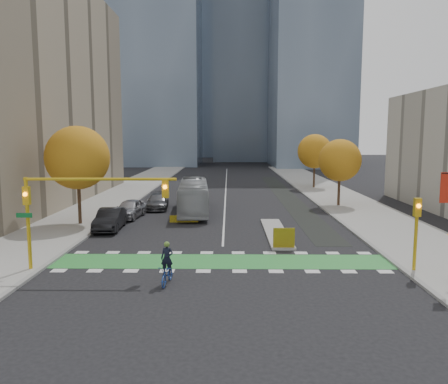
{
  "coord_description": "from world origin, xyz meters",
  "views": [
    {
      "loc": [
        0.38,
        -23.65,
        7.4
      ],
      "look_at": [
        0.03,
        10.48,
        3.0
      ],
      "focal_mm": 35.0,
      "sensor_mm": 36.0,
      "label": 1
    }
  ],
  "objects_px": {
    "parked_car_a": "(130,209)",
    "parked_car_b": "(110,219)",
    "tree_west": "(78,158)",
    "parked_car_c": "(157,201)",
    "hazard_board": "(284,238)",
    "traffic_signal_east": "(416,223)",
    "tree_east_near": "(340,160)",
    "traffic_signal_west": "(74,199)",
    "bus": "(193,197)",
    "cyclist": "(167,270)",
    "tree_east_far": "(315,151)"
  },
  "relations": [
    {
      "from": "traffic_signal_east",
      "to": "parked_car_a",
      "type": "bearing_deg",
      "value": 140.44
    },
    {
      "from": "traffic_signal_west",
      "to": "cyclist",
      "type": "height_order",
      "value": "traffic_signal_west"
    },
    {
      "from": "traffic_signal_east",
      "to": "parked_car_b",
      "type": "relative_size",
      "value": 0.8
    },
    {
      "from": "traffic_signal_east",
      "to": "tree_east_far",
      "type": "bearing_deg",
      "value": 87.03
    },
    {
      "from": "parked_car_b",
      "to": "tree_east_far",
      "type": "bearing_deg",
      "value": 49.74
    },
    {
      "from": "hazard_board",
      "to": "cyclist",
      "type": "bearing_deg",
      "value": -134.84
    },
    {
      "from": "traffic_signal_west",
      "to": "traffic_signal_east",
      "type": "distance_m",
      "value": 18.48
    },
    {
      "from": "parked_car_a",
      "to": "parked_car_c",
      "type": "distance_m",
      "value": 5.28
    },
    {
      "from": "traffic_signal_west",
      "to": "parked_car_c",
      "type": "xyz_separation_m",
      "value": [
        1.06,
        20.76,
        -3.27
      ]
    },
    {
      "from": "tree_west",
      "to": "traffic_signal_east",
      "type": "distance_m",
      "value": 25.9
    },
    {
      "from": "tree_east_near",
      "to": "parked_car_c",
      "type": "distance_m",
      "value": 19.39
    },
    {
      "from": "hazard_board",
      "to": "tree_east_far",
      "type": "bearing_deg",
      "value": 75.88
    },
    {
      "from": "tree_west",
      "to": "parked_car_c",
      "type": "relative_size",
      "value": 1.57
    },
    {
      "from": "tree_west",
      "to": "cyclist",
      "type": "relative_size",
      "value": 3.75
    },
    {
      "from": "tree_east_far",
      "to": "parked_car_c",
      "type": "relative_size",
      "value": 1.46
    },
    {
      "from": "hazard_board",
      "to": "traffic_signal_west",
      "type": "xyz_separation_m",
      "value": [
        -11.93,
        -4.71,
        3.23
      ]
    },
    {
      "from": "cyclist",
      "to": "parked_car_b",
      "type": "relative_size",
      "value": 0.43
    },
    {
      "from": "tree_west",
      "to": "parked_car_a",
      "type": "bearing_deg",
      "value": 43.48
    },
    {
      "from": "bus",
      "to": "parked_car_a",
      "type": "height_order",
      "value": "bus"
    },
    {
      "from": "hazard_board",
      "to": "traffic_signal_west",
      "type": "relative_size",
      "value": 0.16
    },
    {
      "from": "tree_east_near",
      "to": "traffic_signal_west",
      "type": "distance_m",
      "value": 30.08
    },
    {
      "from": "traffic_signal_west",
      "to": "bus",
      "type": "bearing_deg",
      "value": 75.07
    },
    {
      "from": "hazard_board",
      "to": "parked_car_c",
      "type": "relative_size",
      "value": 0.27
    },
    {
      "from": "tree_west",
      "to": "traffic_signal_east",
      "type": "xyz_separation_m",
      "value": [
        22.5,
        -12.51,
        -2.88
      ]
    },
    {
      "from": "tree_east_far",
      "to": "tree_east_near",
      "type": "bearing_deg",
      "value": -91.79
    },
    {
      "from": "traffic_signal_west",
      "to": "cyclist",
      "type": "distance_m",
      "value": 6.52
    },
    {
      "from": "parked_car_a",
      "to": "parked_car_b",
      "type": "relative_size",
      "value": 0.97
    },
    {
      "from": "cyclist",
      "to": "traffic_signal_west",
      "type": "bearing_deg",
      "value": 165.55
    },
    {
      "from": "tree_east_far",
      "to": "traffic_signal_west",
      "type": "distance_m",
      "value": 43.61
    },
    {
      "from": "parked_car_c",
      "to": "parked_car_a",
      "type": "bearing_deg",
      "value": -113.86
    },
    {
      "from": "tree_east_far",
      "to": "bus",
      "type": "height_order",
      "value": "tree_east_far"
    },
    {
      "from": "tree_east_far",
      "to": "hazard_board",
      "type": "bearing_deg",
      "value": -104.12
    },
    {
      "from": "traffic_signal_west",
      "to": "parked_car_a",
      "type": "distance_m",
      "value": 16.09
    },
    {
      "from": "traffic_signal_west",
      "to": "parked_car_b",
      "type": "distance_m",
      "value": 11.27
    },
    {
      "from": "hazard_board",
      "to": "parked_car_c",
      "type": "bearing_deg",
      "value": 124.12
    },
    {
      "from": "hazard_board",
      "to": "traffic_signal_west",
      "type": "distance_m",
      "value": 13.23
    },
    {
      "from": "parked_car_a",
      "to": "parked_car_b",
      "type": "bearing_deg",
      "value": -88.7
    },
    {
      "from": "traffic_signal_east",
      "to": "parked_car_b",
      "type": "xyz_separation_m",
      "value": [
        -19.5,
        10.76,
        -1.89
      ]
    },
    {
      "from": "tree_east_far",
      "to": "tree_west",
      "type": "bearing_deg",
      "value": -133.3
    },
    {
      "from": "cyclist",
      "to": "bus",
      "type": "bearing_deg",
      "value": 97.41
    },
    {
      "from": "traffic_signal_west",
      "to": "parked_car_b",
      "type": "relative_size",
      "value": 1.67
    },
    {
      "from": "cyclist",
      "to": "parked_car_a",
      "type": "relative_size",
      "value": 0.44
    },
    {
      "from": "hazard_board",
      "to": "tree_east_near",
      "type": "relative_size",
      "value": 0.2
    },
    {
      "from": "traffic_signal_east",
      "to": "bus",
      "type": "bearing_deg",
      "value": 126.15
    },
    {
      "from": "traffic_signal_west",
      "to": "tree_east_far",
      "type": "bearing_deg",
      "value": 62.05
    },
    {
      "from": "tree_west",
      "to": "parked_car_b",
      "type": "distance_m",
      "value": 5.9
    },
    {
      "from": "tree_east_near",
      "to": "tree_east_far",
      "type": "height_order",
      "value": "tree_east_far"
    },
    {
      "from": "tree_east_near",
      "to": "parked_car_c",
      "type": "relative_size",
      "value": 1.35
    },
    {
      "from": "parked_car_a",
      "to": "parked_car_b",
      "type": "xyz_separation_m",
      "value": [
        -0.43,
        -5.0,
        0.0
      ]
    },
    {
      "from": "hazard_board",
      "to": "traffic_signal_east",
      "type": "xyz_separation_m",
      "value": [
        6.5,
        -4.71,
        1.93
      ]
    }
  ]
}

